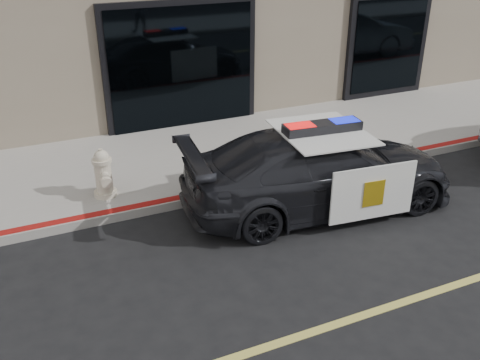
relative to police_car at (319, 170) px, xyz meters
name	(u,v)px	position (x,y,z in m)	size (l,w,h in m)	color
ground	(430,294)	(0.11, -2.63, -0.67)	(120.00, 120.00, 0.00)	black
sidewalk_n	(256,146)	(0.11, 2.62, -0.59)	(60.00, 3.50, 0.15)	gray
police_car	(319,170)	(0.00, 0.00, 0.00)	(2.75, 4.92, 1.49)	black
fire_hydrant	(103,174)	(-3.23, 1.52, -0.12)	(0.39, 0.54, 0.85)	beige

